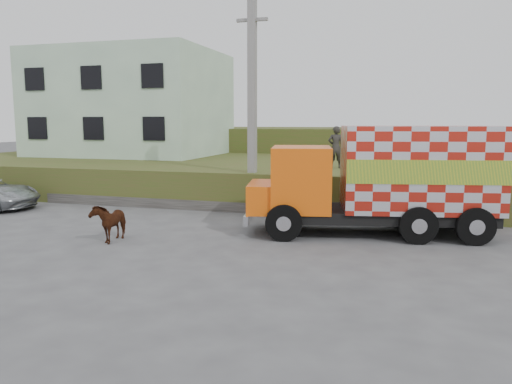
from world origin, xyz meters
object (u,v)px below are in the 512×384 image
(cargo_truck, at_px, (384,179))
(cow, at_px, (110,221))
(utility_pole, at_px, (252,105))
(pedestrian, at_px, (336,147))

(cargo_truck, distance_m, cow, 8.31)
(utility_pole, relative_size, cow, 5.93)
(utility_pole, distance_m, cow, 7.33)
(cargo_truck, height_order, pedestrian, cargo_truck)
(cow, bearing_deg, cargo_truck, 17.29)
(utility_pole, xyz_separation_m, cargo_truck, (5.06, -2.81, -2.36))
(cow, height_order, pedestrian, pedestrian)
(utility_pole, height_order, pedestrian, utility_pole)
(utility_pole, relative_size, cargo_truck, 1.03)
(pedestrian, bearing_deg, utility_pole, 33.66)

